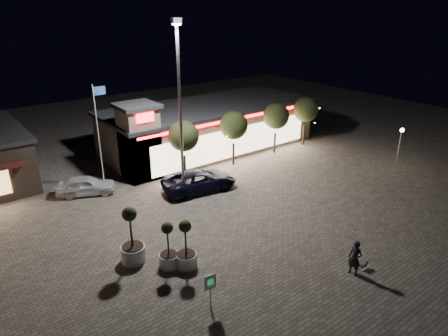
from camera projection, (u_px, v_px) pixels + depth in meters
ground at (229, 259)px, 22.20m from camera, size 90.00×90.00×0.00m
retail_building at (206, 127)px, 38.32m from camera, size 20.40×8.40×6.10m
floodlight_pole at (180, 103)px, 26.53m from camera, size 0.60×0.40×12.38m
flagpole at (99, 129)px, 28.90m from camera, size 0.95×0.10×8.00m
lamp_post_east at (400, 140)px, 33.92m from camera, size 0.36×0.36×3.48m
string_tree_a at (184, 136)px, 31.18m from camera, size 2.42×2.42×4.79m
string_tree_b at (234, 125)px, 33.97m from camera, size 2.42×2.42×4.79m
string_tree_c at (276, 116)px, 36.77m from camera, size 2.42×2.42×4.79m
string_tree_d at (306, 110)px, 39.00m from camera, size 2.42×2.42×4.79m
pickup_truck at (199, 181)px, 30.14m from camera, size 5.98×3.46×1.57m
white_sedan at (86, 185)px, 29.50m from camera, size 4.52×3.29×1.43m
pedestrian at (355, 258)px, 20.65m from camera, size 0.55×0.76×1.93m
dog at (365, 264)px, 21.30m from camera, size 0.54×0.19×0.29m
planter_left at (132, 245)px, 21.70m from camera, size 1.35×1.35×3.32m
planter_mid at (169, 253)px, 21.35m from camera, size 1.09×1.09×2.67m
planter_right at (186, 252)px, 21.31m from camera, size 1.14×1.14×2.81m
valet_sign at (210, 285)px, 18.25m from camera, size 0.60×0.12×1.80m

